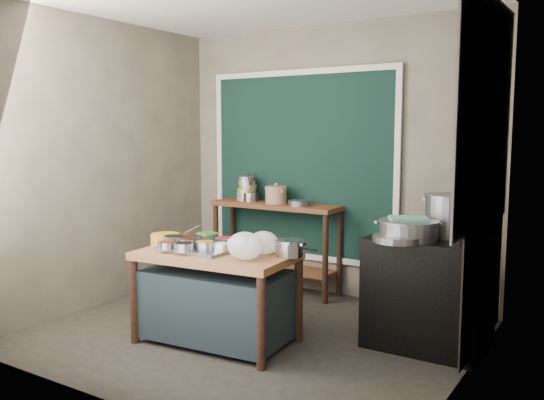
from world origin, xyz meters
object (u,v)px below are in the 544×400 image
Objects in this scene: stock_pot at (451,215)px; saucepan at (289,248)px; prep_table at (217,297)px; yellow_basin at (165,239)px; steamer at (408,230)px; utensil_cup at (251,197)px; condiment_tray at (199,248)px; back_counter at (275,247)px; ceramic_crock at (276,196)px; stove_block at (429,294)px.

saucepan is at bearing -140.85° from stock_pot.
prep_table is 0.69m from yellow_basin.
yellow_basin is 1.04× the size of saucepan.
steamer is at bearing 21.31° from prep_table.
utensil_cup is 0.38× the size of stock_pot.
steamer is (1.52, 0.68, 0.19)m from condiment_tray.
back_counter is 5.94× the size of ceramic_crock.
condiment_tray is 1.68m from steamer.
stove_block is 3.69× the size of ceramic_crock.
condiment_tray is 1.31× the size of steamer.
stove_block is 2.39m from utensil_cup.
steamer is at bearing -27.02° from back_counter.
back_counter is at bearing 158.98° from stove_block.
stock_pot reaches higher than utensil_cup.
steamer is at bearing 38.67° from saucepan.
utensil_cup is at bearing 109.80° from condiment_tray.
prep_table is 2.01× the size of condiment_tray.
saucepan is at bearing 13.94° from condiment_tray.
back_counter is 2.04m from stove_block.
back_counter reaches higher than stove_block.
steamer reaches higher than yellow_basin.
stock_pot reaches higher than saucepan.
stove_block is 0.57m from steamer.
back_counter is 3.06× the size of steamer.
steamer is at bearing -23.03° from utensil_cup.
saucepan is at bearing -54.39° from back_counter.
stock_pot is (1.75, 1.01, 0.28)m from condiment_tray.
saucepan is at bearing -147.55° from steamer.
stove_block is 1.90× the size of steamer.
utensil_cup is (-0.73, 1.56, 0.62)m from prep_table.
steamer is at bearing 24.03° from condiment_tray.
condiment_tray is 2.53× the size of yellow_basin.
stove_block is at bearing -20.57° from ceramic_crock.
condiment_tray is 0.77m from saucepan.
yellow_basin is (-0.12, -1.58, 0.32)m from back_counter.
prep_table is 5.12× the size of ceramic_crock.
utensil_cup is 0.33m from ceramic_crock.
prep_table is 1.74m from ceramic_crock.
ceramic_crock is 0.51× the size of steamer.
utensil_cup is (-0.31, -0.02, 0.52)m from back_counter.
saucepan is 1.70m from ceramic_crock.
steamer reaches higher than prep_table.
ceramic_crock is at bearing -48.43° from back_counter.
saucepan reaches higher than yellow_basin.
ceramic_crock is 2.07m from stock_pot.
yellow_basin is 1.14m from saucepan.
yellow_basin is at bearing -160.61° from steamer.
yellow_basin is at bearing -94.46° from back_counter.
back_counter is at bearing 4.04° from utensil_cup.
utensil_cup is at bearing 179.31° from ceramic_crock.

